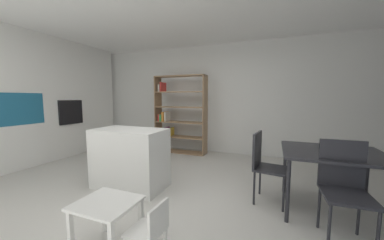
# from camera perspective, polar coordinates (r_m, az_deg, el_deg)

# --- Properties ---
(ground_plane) EXTENTS (10.19, 10.19, 0.00)m
(ground_plane) POSITION_cam_1_polar(r_m,az_deg,el_deg) (3.22, -8.93, -19.59)
(ground_plane) COLOR beige
(back_partition) EXTENTS (7.40, 0.06, 2.71)m
(back_partition) POSITION_cam_1_polar(r_m,az_deg,el_deg) (5.42, 5.61, 5.65)
(back_partition) COLOR silver
(back_partition) RESTS_ON ground_plane
(tall_cabinet_run_left) EXTENTS (0.64, 4.95, 2.71)m
(tall_cabinet_run_left) POSITION_cam_1_polar(r_m,az_deg,el_deg) (5.41, -41.24, 4.19)
(tall_cabinet_run_left) COLOR white
(tall_cabinet_run_left) RESTS_ON ground_plane
(cabinet_niche_splashback) EXTENTS (0.01, 1.16, 0.61)m
(cabinet_niche_splashback) POSITION_cam_1_polar(r_m,az_deg,el_deg) (5.07, -40.75, 2.19)
(cabinet_niche_splashback) COLOR #1E6084
(cabinet_niche_splashback) RESTS_ON ground_plane
(built_in_oven) EXTENTS (0.06, 0.60, 0.56)m
(built_in_oven) POSITION_cam_1_polar(r_m,az_deg,el_deg) (5.72, -29.95, 1.89)
(built_in_oven) COLOR black
(built_in_oven) RESTS_ON ground_plane
(kitchen_island) EXTENTS (1.09, 0.62, 0.91)m
(kitchen_island) POSITION_cam_1_polar(r_m,az_deg,el_deg) (3.45, -16.40, -9.89)
(kitchen_island) COLOR white
(kitchen_island) RESTS_ON ground_plane
(open_bookshelf) EXTENTS (1.32, 0.35, 1.93)m
(open_bookshelf) POSITION_cam_1_polar(r_m,az_deg,el_deg) (5.34, -4.00, 1.28)
(open_bookshelf) COLOR #997551
(open_bookshelf) RESTS_ON ground_plane
(child_table) EXTENTS (0.53, 0.47, 0.46)m
(child_table) POSITION_cam_1_polar(r_m,az_deg,el_deg) (2.20, -22.03, -21.74)
(child_table) COLOR silver
(child_table) RESTS_ON ground_plane
(child_chair_right) EXTENTS (0.29, 0.29, 0.54)m
(child_chair_right) POSITION_cam_1_polar(r_m,az_deg,el_deg) (1.99, -11.08, -27.22)
(child_chair_right) COLOR silver
(child_chair_right) RESTS_ON ground_plane
(dining_table) EXTENTS (1.10, 0.95, 0.75)m
(dining_table) POSITION_cam_1_polar(r_m,az_deg,el_deg) (3.04, 33.75, -8.44)
(dining_table) COLOR #232328
(dining_table) RESTS_ON ground_plane
(dining_chair_island_side) EXTENTS (0.47, 0.46, 0.93)m
(dining_chair_island_side) POSITION_cam_1_polar(r_m,az_deg,el_deg) (3.01, 18.95, -10.47)
(dining_chair_island_side) COLOR #232328
(dining_chair_island_side) RESTS_ON ground_plane
(dining_chair_near) EXTENTS (0.42, 0.47, 0.97)m
(dining_chair_near) POSITION_cam_1_polar(r_m,az_deg,el_deg) (2.61, 35.85, -13.43)
(dining_chair_near) COLOR #232328
(dining_chair_near) RESTS_ON ground_plane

